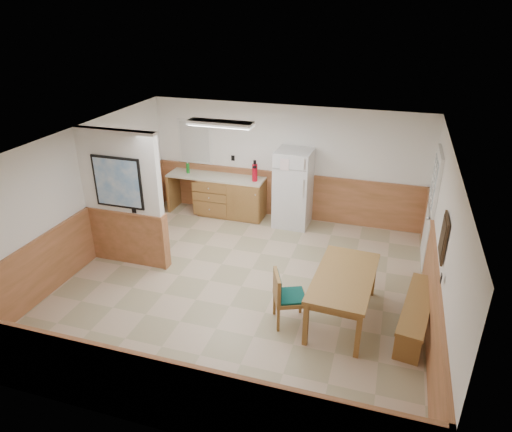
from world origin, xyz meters
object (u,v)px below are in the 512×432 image
(dining_chair, at_px, (284,294))
(soap_bottle, at_px, (188,168))
(dining_table, at_px, (344,281))
(dining_bench, at_px, (417,309))
(fire_extinguisher, at_px, (255,172))
(refrigerator, at_px, (293,188))

(dining_chair, bearing_deg, soap_bottle, 109.36)
(dining_chair, bearing_deg, dining_table, 1.08)
(dining_bench, xyz_separation_m, soap_bottle, (-4.97, 2.97, 0.67))
(dining_table, xyz_separation_m, fire_extinguisher, (-2.31, 2.99, 0.45))
(dining_table, distance_m, soap_bottle, 4.95)
(dining_table, relative_size, dining_bench, 1.02)
(dining_table, bearing_deg, refrigerator, 119.41)
(dining_chair, height_order, soap_bottle, soap_bottle)
(dining_bench, bearing_deg, refrigerator, 139.47)
(dining_bench, distance_m, fire_extinguisher, 4.54)
(refrigerator, height_order, soap_bottle, refrigerator)
(dining_table, bearing_deg, dining_chair, -152.67)
(fire_extinguisher, xyz_separation_m, soap_bottle, (-1.59, 0.04, -0.09))
(dining_chair, relative_size, soap_bottle, 3.72)
(refrigerator, bearing_deg, dining_bench, -47.32)
(dining_chair, bearing_deg, dining_bench, -10.13)
(refrigerator, xyz_separation_m, soap_bottle, (-2.44, 0.05, 0.18))
(dining_table, xyz_separation_m, soap_bottle, (-3.90, 3.03, 0.36))
(dining_table, distance_m, dining_chair, 0.91)
(refrigerator, distance_m, soap_bottle, 2.45)
(dining_bench, relative_size, dining_chair, 1.99)
(soap_bottle, bearing_deg, dining_bench, -30.81)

